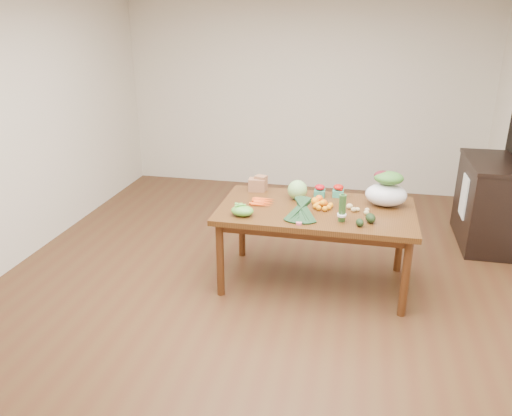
% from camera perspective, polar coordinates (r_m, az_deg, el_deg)
% --- Properties ---
extents(floor, '(6.00, 6.00, 0.00)m').
position_cam_1_polar(floor, '(4.72, 0.37, -8.99)').
color(floor, '#4E321A').
rests_on(floor, ground).
extents(room_walls, '(5.02, 6.02, 2.70)m').
position_cam_1_polar(room_walls, '(4.21, 0.41, 7.11)').
color(room_walls, beige).
rests_on(room_walls, floor).
extents(dining_table, '(1.75, 0.98, 0.75)m').
position_cam_1_polar(dining_table, '(4.66, 6.69, -4.33)').
color(dining_table, '#512D12').
rests_on(dining_table, floor).
extents(cabinet, '(0.52, 1.02, 0.94)m').
position_cam_1_polar(cabinet, '(5.96, 24.88, 0.56)').
color(cabinet, black).
rests_on(cabinet, floor).
extents(dish_towel, '(0.02, 0.28, 0.45)m').
position_cam_1_polar(dish_towel, '(5.81, 22.66, 1.23)').
color(dish_towel, white).
rests_on(dish_towel, cabinet).
extents(paper_bag, '(0.21, 0.18, 0.15)m').
position_cam_1_polar(paper_bag, '(4.91, 0.12, 2.83)').
color(paper_bag, '#8A603E').
rests_on(paper_bag, dining_table).
extents(cabbage, '(0.18, 0.18, 0.18)m').
position_cam_1_polar(cabbage, '(4.70, 4.76, 2.09)').
color(cabbage, '#83AF65').
rests_on(cabbage, dining_table).
extents(strawberry_basket_a, '(0.10, 0.10, 0.09)m').
position_cam_1_polar(strawberry_basket_a, '(4.81, 7.28, 1.87)').
color(strawberry_basket_a, red).
rests_on(strawberry_basket_a, dining_table).
extents(strawberry_basket_b, '(0.10, 0.10, 0.09)m').
position_cam_1_polar(strawberry_basket_b, '(4.83, 9.38, 1.85)').
color(strawberry_basket_b, red).
rests_on(strawberry_basket_b, dining_table).
extents(orange_a, '(0.07, 0.07, 0.07)m').
position_cam_1_polar(orange_a, '(4.58, 6.77, 0.78)').
color(orange_a, orange).
rests_on(orange_a, dining_table).
extents(orange_b, '(0.07, 0.07, 0.07)m').
position_cam_1_polar(orange_b, '(4.65, 7.22, 1.05)').
color(orange_b, '#FF620F').
rests_on(orange_b, dining_table).
extents(orange_c, '(0.07, 0.07, 0.07)m').
position_cam_1_polar(orange_c, '(4.54, 7.73, 0.55)').
color(orange_c, orange).
rests_on(orange_c, dining_table).
extents(mandarin_cluster, '(0.18, 0.18, 0.08)m').
position_cam_1_polar(mandarin_cluster, '(4.51, 7.58, 0.43)').
color(mandarin_cluster, orange).
rests_on(mandarin_cluster, dining_table).
extents(carrots, '(0.22, 0.22, 0.03)m').
position_cam_1_polar(carrots, '(4.60, 0.86, 0.72)').
color(carrots, '#F95614').
rests_on(carrots, dining_table).
extents(snap_pea_bag, '(0.20, 0.15, 0.09)m').
position_cam_1_polar(snap_pea_bag, '(4.31, -1.57, -0.32)').
color(snap_pea_bag, '#5CB73E').
rests_on(snap_pea_bag, dining_table).
extents(kale_bunch, '(0.32, 0.40, 0.16)m').
position_cam_1_polar(kale_bunch, '(4.22, 5.15, -0.36)').
color(kale_bunch, black).
rests_on(kale_bunch, dining_table).
extents(asparagus_bundle, '(0.08, 0.12, 0.26)m').
position_cam_1_polar(asparagus_bundle, '(4.21, 9.83, -0.00)').
color(asparagus_bundle, '#467E39').
rests_on(asparagus_bundle, dining_table).
extents(potato_a, '(0.05, 0.05, 0.04)m').
position_cam_1_polar(potato_a, '(4.48, 11.12, -0.18)').
color(potato_a, tan).
rests_on(potato_a, dining_table).
extents(potato_b, '(0.04, 0.04, 0.04)m').
position_cam_1_polar(potato_b, '(4.50, 11.51, -0.16)').
color(potato_b, '#D3C179').
rests_on(potato_b, dining_table).
extents(potato_c, '(0.04, 0.04, 0.04)m').
position_cam_1_polar(potato_c, '(4.50, 12.59, -0.21)').
color(potato_c, tan).
rests_on(potato_c, dining_table).
extents(potato_d, '(0.06, 0.05, 0.05)m').
position_cam_1_polar(potato_d, '(4.54, 10.65, 0.19)').
color(potato_d, '#D9CD7D').
rests_on(potato_d, dining_table).
extents(potato_e, '(0.05, 0.04, 0.04)m').
position_cam_1_polar(potato_e, '(4.44, 12.51, -0.52)').
color(potato_e, '#D1C578').
rests_on(potato_e, dining_table).
extents(avocado_a, '(0.09, 0.11, 0.06)m').
position_cam_1_polar(avocado_a, '(4.19, 11.78, -1.63)').
color(avocado_a, black).
rests_on(avocado_a, dining_table).
extents(avocado_b, '(0.11, 0.14, 0.08)m').
position_cam_1_polar(avocado_b, '(4.28, 12.95, -1.12)').
color(avocado_b, black).
rests_on(avocado_b, dining_table).
extents(salad_bag, '(0.37, 0.28, 0.29)m').
position_cam_1_polar(salad_bag, '(4.65, 14.69, 1.95)').
color(salad_bag, white).
rests_on(salad_bag, dining_table).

